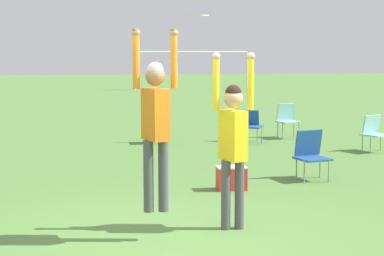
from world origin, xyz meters
The scene contains 11 objects.
ground_plane centered at (0.00, 0.00, 0.00)m, with size 120.00×120.00×0.00m, color #56843D.
person_jumping centered at (-0.20, 0.08, 1.52)m, with size 0.55×0.44×2.17m.
person_defending centered at (0.82, 0.45, 1.21)m, with size 0.55×0.44×2.25m.
frisbee centered at (0.38, 0.40, 2.70)m, with size 0.24×0.24×0.03m.
camping_chair_0 centered at (4.10, 8.92, 0.54)m, with size 0.64×0.68×0.91m.
camping_chair_2 centered at (2.88, 3.44, 0.49)m, with size 0.63×0.68×0.87m.
camping_chair_3 centered at (0.52, 8.47, 0.46)m, with size 0.47×0.50×0.77m.
camping_chair_4 centered at (5.37, 6.34, 0.48)m, with size 0.69×0.74×0.83m.
camping_chair_5 centered at (2.91, 8.22, 0.48)m, with size 0.75×0.81×0.81m.
cooler_box centered at (1.29, 2.77, 0.20)m, with size 0.49×0.30×0.39m.
soccer_goal centered at (4.92, 31.81, 1.84)m, with size 7.10×0.10×2.35m.
Camera 1 is at (-0.87, -7.41, 2.25)m, focal length 60.00 mm.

